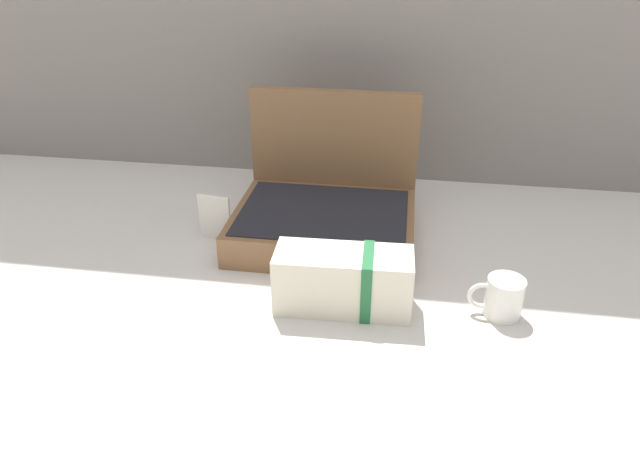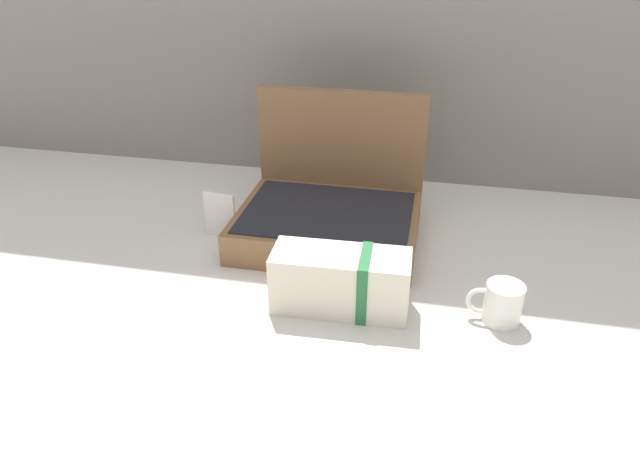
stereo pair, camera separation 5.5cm
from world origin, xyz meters
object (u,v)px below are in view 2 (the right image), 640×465
at_px(open_suitcase, 331,209).
at_px(info_card_left, 220,215).
at_px(cream_toiletry_bag, 342,281).
at_px(coffee_mug, 502,303).

height_order(open_suitcase, info_card_left, open_suitcase).
xyz_separation_m(open_suitcase, cream_toiletry_bag, (0.08, -0.29, -0.01)).
relative_size(cream_toiletry_bag, coffee_mug, 2.56).
distance_m(open_suitcase, info_card_left, 0.26).
xyz_separation_m(cream_toiletry_bag, coffee_mug, (0.30, 0.02, -0.02)).
relative_size(open_suitcase, cream_toiletry_bag, 1.56).
bearing_deg(cream_toiletry_bag, info_card_left, 146.19).
distance_m(coffee_mug, info_card_left, 0.67).
relative_size(cream_toiletry_bag, info_card_left, 2.38).
xyz_separation_m(open_suitcase, info_card_left, (-0.26, -0.07, -0.01)).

